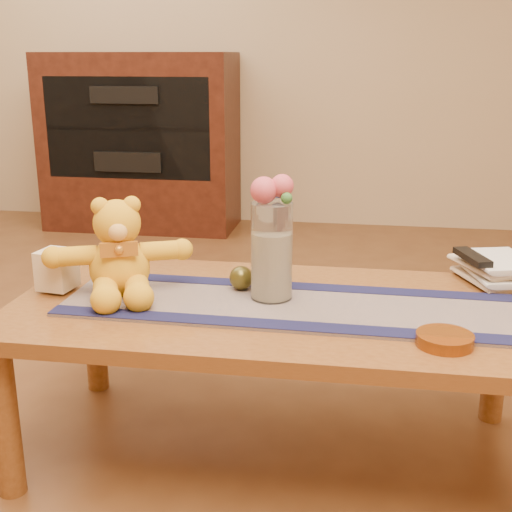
% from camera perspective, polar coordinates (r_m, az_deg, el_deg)
% --- Properties ---
extents(floor, '(5.50, 5.50, 0.00)m').
position_cam_1_polar(floor, '(2.00, 1.47, -16.20)').
color(floor, '#563118').
rests_on(floor, ground).
extents(wall_back, '(5.50, 0.00, 5.50)m').
position_cam_1_polar(wall_back, '(4.43, 6.79, 20.00)').
color(wall_back, tan).
rests_on(wall_back, floor).
extents(coffee_table_top, '(1.40, 0.70, 0.04)m').
position_cam_1_polar(coffee_table_top, '(1.80, 1.57, -4.65)').
color(coffee_table_top, brown).
rests_on(coffee_table_top, floor).
extents(table_leg_fl, '(0.07, 0.07, 0.41)m').
position_cam_1_polar(table_leg_fl, '(1.85, -20.47, -12.97)').
color(table_leg_fl, brown).
rests_on(table_leg_fl, floor).
extents(table_leg_bl, '(0.07, 0.07, 0.41)m').
position_cam_1_polar(table_leg_bl, '(2.31, -13.49, -6.21)').
color(table_leg_bl, brown).
rests_on(table_leg_bl, floor).
extents(table_leg_br, '(0.07, 0.07, 0.41)m').
position_cam_1_polar(table_leg_br, '(2.18, 19.67, -8.13)').
color(table_leg_br, brown).
rests_on(table_leg_br, floor).
extents(persian_runner, '(1.20, 0.37, 0.01)m').
position_cam_1_polar(persian_runner, '(1.77, 3.03, -4.22)').
color(persian_runner, '#171B40').
rests_on(persian_runner, coffee_table_top).
extents(runner_border_near, '(1.20, 0.08, 0.00)m').
position_cam_1_polar(runner_border_near, '(1.64, 2.39, -5.84)').
color(runner_border_near, '#131439').
rests_on(runner_border_near, persian_runner).
extents(runner_border_far, '(1.20, 0.08, 0.00)m').
position_cam_1_polar(runner_border_far, '(1.91, 3.57, -2.54)').
color(runner_border_far, '#131439').
rests_on(runner_border_far, persian_runner).
extents(teddy_bear, '(0.46, 0.42, 0.25)m').
position_cam_1_polar(teddy_bear, '(1.86, -11.56, 0.67)').
color(teddy_bear, gold).
rests_on(teddy_bear, persian_runner).
extents(pillar_candle, '(0.10, 0.10, 0.11)m').
position_cam_1_polar(pillar_candle, '(1.95, -16.51, -1.09)').
color(pillar_candle, beige).
rests_on(pillar_candle, persian_runner).
extents(candle_wick, '(0.00, 0.00, 0.01)m').
position_cam_1_polar(candle_wick, '(1.94, -16.65, 0.61)').
color(candle_wick, black).
rests_on(candle_wick, pillar_candle).
extents(glass_vase, '(0.11, 0.11, 0.26)m').
position_cam_1_polar(glass_vase, '(1.77, 1.34, 0.40)').
color(glass_vase, silver).
rests_on(glass_vase, persian_runner).
extents(potpourri_fill, '(0.09, 0.09, 0.18)m').
position_cam_1_polar(potpourri_fill, '(1.79, 1.33, -0.80)').
color(potpourri_fill, beige).
rests_on(potpourri_fill, glass_vase).
extents(rose_left, '(0.07, 0.07, 0.07)m').
position_cam_1_polar(rose_left, '(1.73, 0.67, 5.59)').
color(rose_left, '#C54555').
rests_on(rose_left, glass_vase).
extents(rose_right, '(0.06, 0.06, 0.06)m').
position_cam_1_polar(rose_right, '(1.74, 2.22, 5.96)').
color(rose_right, '#C54555').
rests_on(rose_right, glass_vase).
extents(blue_flower_back, '(0.04, 0.04, 0.04)m').
position_cam_1_polar(blue_flower_back, '(1.77, 1.85, 5.62)').
color(blue_flower_back, '#464899').
rests_on(blue_flower_back, glass_vase).
extents(blue_flower_side, '(0.04, 0.04, 0.04)m').
position_cam_1_polar(blue_flower_side, '(1.76, 0.49, 5.31)').
color(blue_flower_side, '#464899').
rests_on(blue_flower_side, glass_vase).
extents(leaf_sprig, '(0.03, 0.03, 0.03)m').
position_cam_1_polar(leaf_sprig, '(1.71, 2.61, 4.91)').
color(leaf_sprig, '#33662D').
rests_on(leaf_sprig, glass_vase).
extents(bronze_ball, '(0.08, 0.08, 0.07)m').
position_cam_1_polar(bronze_ball, '(1.87, -1.26, -1.86)').
color(bronze_ball, '#484218').
rests_on(bronze_ball, persian_runner).
extents(book_bottom, '(0.24, 0.27, 0.02)m').
position_cam_1_polar(book_bottom, '(2.03, 17.53, -2.01)').
color(book_bottom, beige).
rests_on(book_bottom, coffee_table_top).
extents(book_lower, '(0.21, 0.26, 0.02)m').
position_cam_1_polar(book_lower, '(2.03, 17.75, -1.53)').
color(book_lower, beige).
rests_on(book_lower, book_bottom).
extents(book_upper, '(0.24, 0.27, 0.02)m').
position_cam_1_polar(book_upper, '(2.02, 17.44, -0.97)').
color(book_upper, beige).
rests_on(book_upper, book_lower).
extents(book_top, '(0.22, 0.26, 0.02)m').
position_cam_1_polar(book_top, '(2.02, 17.80, -0.48)').
color(book_top, beige).
rests_on(book_top, book_upper).
extents(tv_remote, '(0.09, 0.17, 0.02)m').
position_cam_1_polar(tv_remote, '(2.00, 17.84, -0.08)').
color(tv_remote, black).
rests_on(tv_remote, book_top).
extents(amber_dish, '(0.15, 0.15, 0.03)m').
position_cam_1_polar(amber_dish, '(1.60, 15.68, -6.83)').
color(amber_dish, '#BF5914').
rests_on(amber_dish, coffee_table_top).
extents(media_cabinet, '(1.20, 0.50, 1.10)m').
position_cam_1_polar(media_cabinet, '(4.41, -9.73, 9.48)').
color(media_cabinet, black).
rests_on(media_cabinet, floor).
extents(cabinet_cavity, '(1.02, 0.03, 0.61)m').
position_cam_1_polar(cabinet_cavity, '(4.18, -10.84, 10.55)').
color(cabinet_cavity, black).
rests_on(cabinet_cavity, media_cabinet).
extents(cabinet_shelf, '(1.02, 0.20, 0.02)m').
position_cam_1_polar(cabinet_shelf, '(4.26, -10.45, 10.68)').
color(cabinet_shelf, black).
rests_on(cabinet_shelf, media_cabinet).
extents(stereo_upper, '(0.42, 0.28, 0.10)m').
position_cam_1_polar(stereo_upper, '(4.26, -10.50, 13.36)').
color(stereo_upper, black).
rests_on(stereo_upper, media_cabinet).
extents(stereo_lower, '(0.42, 0.28, 0.12)m').
position_cam_1_polar(stereo_lower, '(4.30, -10.23, 8.09)').
color(stereo_lower, black).
rests_on(stereo_lower, media_cabinet).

